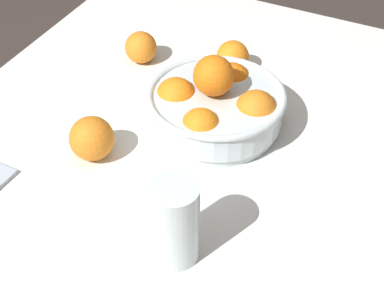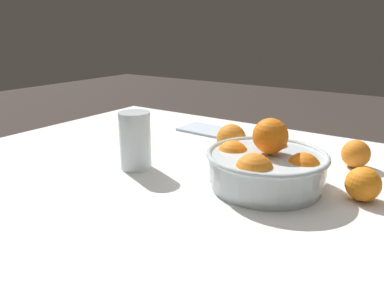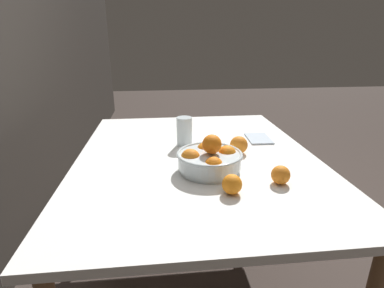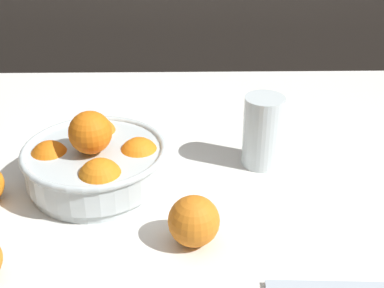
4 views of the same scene
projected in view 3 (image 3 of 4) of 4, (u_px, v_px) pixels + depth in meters
name	position (u px, v px, depth m)	size (l,w,h in m)	color
ground_plane	(196.00, 281.00, 1.60)	(12.00, 12.00, 0.00)	#3D332D
dining_table	(196.00, 168.00, 1.38)	(1.35, 1.06, 0.73)	white
fruit_bowl	(209.00, 159.00, 1.18)	(0.26, 0.26, 0.15)	silver
juice_glass	(184.00, 133.00, 1.46)	(0.08, 0.08, 0.14)	#F4A314
orange_loose_near_bowl	(239.00, 145.00, 1.36)	(0.08, 0.08, 0.08)	orange
orange_loose_front	(281.00, 175.00, 1.08)	(0.07, 0.07, 0.07)	orange
orange_loose_aside	(232.00, 184.00, 1.01)	(0.07, 0.07, 0.07)	orange
napkin	(259.00, 139.00, 1.56)	(0.17, 0.11, 0.01)	silver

